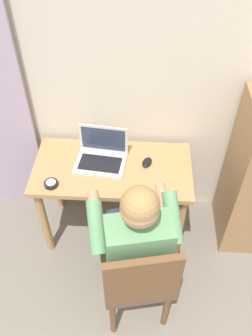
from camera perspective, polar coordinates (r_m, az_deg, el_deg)
The scene contains 7 objects.
wall_back at distance 2.40m, azimuth 6.39°, elevation 14.74°, with size 4.80×0.05×2.50m, color beige.
desk at distance 2.55m, azimuth -2.12°, elevation -1.76°, with size 1.09×0.55×0.72m.
chair at distance 2.22m, azimuth 1.98°, elevation -17.10°, with size 0.49×0.48×0.89m.
person_seated at distance 2.15m, azimuth 1.38°, elevation -10.58°, with size 0.61×0.64×1.21m.
laptop at distance 2.48m, azimuth -3.92°, elevation 2.11°, with size 0.37×0.29×0.24m.
computer_mouse at distance 2.48m, azimuth 3.36°, elevation 0.93°, with size 0.06×0.10×0.03m, color black.
desk_clock at distance 2.39m, azimuth -11.82°, elevation -2.47°, with size 0.09×0.09×0.03m.
Camera 1 is at (-0.14, 0.15, 2.48)m, focal length 38.33 mm.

